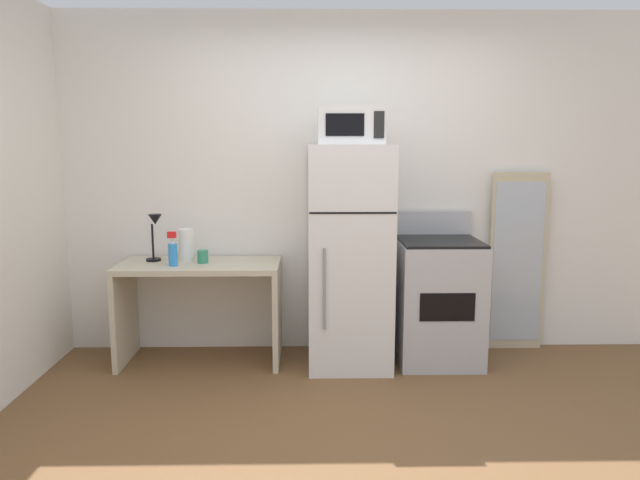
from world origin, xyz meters
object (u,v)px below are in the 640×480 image
object	(u,v)px
desk	(200,293)
leaning_mirror	(517,262)
refrigerator	(349,256)
coffee_mug	(203,257)
paper_towel_roll	(186,245)
microwave	(351,126)
spray_bottle	(173,252)
oven_range	(438,300)
desk_lamp	(155,229)

from	to	relation	value
desk	leaning_mirror	bearing A→B (deg)	5.57
desk	refrigerator	distance (m)	1.14
coffee_mug	paper_towel_roll	distance (m)	0.18
refrigerator	leaning_mirror	xyz separation A→B (m)	(1.34, 0.28, -0.11)
refrigerator	microwave	bearing A→B (deg)	-89.69
coffee_mug	paper_towel_roll	size ratio (longest dim) A/B	0.40
microwave	spray_bottle	bearing A→B (deg)	-178.47
leaning_mirror	desk	bearing A→B (deg)	-174.43
spray_bottle	microwave	xyz separation A→B (m)	(1.27, 0.03, 0.89)
desk	refrigerator	world-z (taller)	refrigerator
coffee_mug	microwave	xyz separation A→B (m)	(1.07, -0.07, 0.94)
microwave	oven_range	world-z (taller)	microwave
paper_towel_roll	coffee_mug	bearing A→B (deg)	-32.71
refrigerator	microwave	distance (m)	0.94
desk_lamp	oven_range	xyz separation A→B (m)	(2.10, -0.09, -0.52)
desk	oven_range	world-z (taller)	oven_range
coffee_mug	microwave	distance (m)	1.43
spray_bottle	leaning_mirror	world-z (taller)	leaning_mirror
coffee_mug	refrigerator	distance (m)	1.08
desk	leaning_mirror	world-z (taller)	leaning_mirror
desk_lamp	spray_bottle	bearing A→B (deg)	-45.53
microwave	oven_range	distance (m)	1.44
leaning_mirror	paper_towel_roll	bearing A→B (deg)	-176.60
coffee_mug	oven_range	size ratio (longest dim) A/B	0.09
desk_lamp	spray_bottle	xyz separation A→B (m)	(0.17, -0.17, -0.14)
desk	desk_lamp	xyz separation A→B (m)	(-0.33, 0.07, 0.47)
desk	coffee_mug	bearing A→B (deg)	-1.43
paper_towel_roll	oven_range	world-z (taller)	oven_range
microwave	desk_lamp	bearing A→B (deg)	174.58
coffee_mug	spray_bottle	bearing A→B (deg)	-152.49
spray_bottle	oven_range	distance (m)	1.97
coffee_mug	desk_lamp	bearing A→B (deg)	169.20
oven_range	spray_bottle	bearing A→B (deg)	-177.50
refrigerator	leaning_mirror	distance (m)	1.37
desk	oven_range	bearing A→B (deg)	-0.56
spray_bottle	desk_lamp	bearing A→B (deg)	134.47
paper_towel_roll	desk	bearing A→B (deg)	-38.44
desk	paper_towel_roll	size ratio (longest dim) A/B	4.90
refrigerator	leaning_mirror	bearing A→B (deg)	12.02
coffee_mug	refrigerator	size ratio (longest dim) A/B	0.06
microwave	leaning_mirror	world-z (taller)	microwave
desk	refrigerator	xyz separation A→B (m)	(1.10, -0.05, 0.28)
paper_towel_roll	oven_range	bearing A→B (deg)	-3.17
desk_lamp	oven_range	distance (m)	2.17
paper_towel_roll	microwave	bearing A→B (deg)	-7.27
spray_bottle	coffee_mug	distance (m)	0.23
desk	microwave	xyz separation A→B (m)	(1.10, -0.07, 1.22)
refrigerator	leaning_mirror	size ratio (longest dim) A/B	1.15
desk_lamp	refrigerator	distance (m)	1.45
coffee_mug	oven_range	xyz separation A→B (m)	(1.74, -0.02, -0.33)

